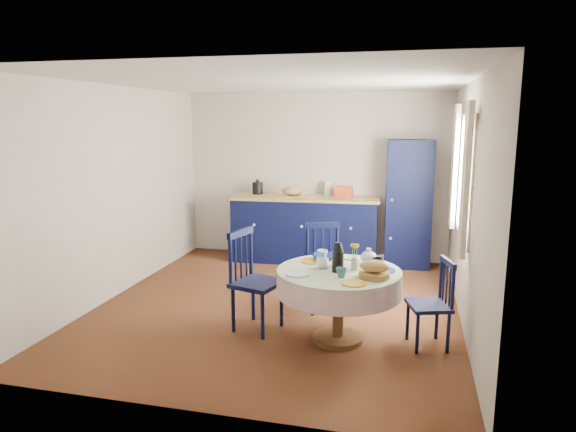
# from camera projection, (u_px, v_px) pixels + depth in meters

# --- Properties ---
(floor) EXTENTS (4.50, 4.50, 0.00)m
(floor) POSITION_uv_depth(u_px,v_px,m) (278.00, 305.00, 5.90)
(floor) COLOR black
(floor) RESTS_ON ground
(ceiling) EXTENTS (4.50, 4.50, 0.00)m
(ceiling) POSITION_uv_depth(u_px,v_px,m) (277.00, 81.00, 5.43)
(ceiling) COLOR white
(ceiling) RESTS_ON wall_back
(wall_back) EXTENTS (4.00, 0.02, 2.50)m
(wall_back) POSITION_uv_depth(u_px,v_px,m) (315.00, 176.00, 7.81)
(wall_back) COLOR beige
(wall_back) RESTS_ON floor
(wall_left) EXTENTS (0.02, 4.50, 2.50)m
(wall_left) POSITION_uv_depth(u_px,v_px,m) (116.00, 192.00, 6.13)
(wall_left) COLOR beige
(wall_left) RESTS_ON floor
(wall_right) EXTENTS (0.02, 4.50, 2.50)m
(wall_right) POSITION_uv_depth(u_px,v_px,m) (468.00, 205.00, 5.20)
(wall_right) COLOR beige
(wall_right) RESTS_ON floor
(window) EXTENTS (0.10, 1.74, 1.45)m
(window) POSITION_uv_depth(u_px,v_px,m) (463.00, 175.00, 5.45)
(window) COLOR white
(window) RESTS_ON wall_right
(kitchen_counter) EXTENTS (2.23, 0.82, 1.22)m
(kitchen_counter) POSITION_uv_depth(u_px,v_px,m) (305.00, 228.00, 7.70)
(kitchen_counter) COLOR black
(kitchen_counter) RESTS_ON floor
(pantry_cabinet) EXTENTS (0.66, 0.49, 1.82)m
(pantry_cabinet) POSITION_uv_depth(u_px,v_px,m) (408.00, 204.00, 7.31)
(pantry_cabinet) COLOR black
(pantry_cabinet) RESTS_ON floor
(dining_table) EXTENTS (1.18, 1.18, 0.99)m
(dining_table) POSITION_uv_depth(u_px,v_px,m) (340.00, 282.00, 4.85)
(dining_table) COLOR #502F16
(dining_table) RESTS_ON floor
(chair_left) EXTENTS (0.54, 0.55, 1.02)m
(chair_left) POSITION_uv_depth(u_px,v_px,m) (254.00, 280.00, 5.16)
(chair_left) COLOR black
(chair_left) RESTS_ON floor
(chair_far) EXTENTS (0.55, 0.54, 0.96)m
(chair_far) POSITION_uv_depth(u_px,v_px,m) (325.00, 266.00, 5.73)
(chair_far) COLOR black
(chair_far) RESTS_ON floor
(chair_right) EXTENTS (0.45, 0.46, 0.84)m
(chair_right) POSITION_uv_depth(u_px,v_px,m) (433.00, 303.00, 4.77)
(chair_right) COLOR black
(chair_right) RESTS_ON floor
(mug_a) EXTENTS (0.12, 0.12, 0.10)m
(mug_a) POSITION_uv_depth(u_px,v_px,m) (322.00, 263.00, 4.88)
(mug_a) COLOR silver
(mug_a) RESTS_ON dining_table
(mug_b) EXTENTS (0.10, 0.10, 0.09)m
(mug_b) POSITION_uv_depth(u_px,v_px,m) (341.00, 273.00, 4.59)
(mug_b) COLOR #356976
(mug_b) RESTS_ON dining_table
(mug_c) EXTENTS (0.11, 0.11, 0.09)m
(mug_c) POSITION_uv_depth(u_px,v_px,m) (378.00, 262.00, 4.93)
(mug_c) COLOR black
(mug_c) RESTS_ON dining_table
(mug_d) EXTENTS (0.11, 0.11, 0.10)m
(mug_d) POSITION_uv_depth(u_px,v_px,m) (322.00, 255.00, 5.17)
(mug_d) COLOR silver
(mug_d) RESTS_ON dining_table
(cobalt_bowl) EXTENTS (0.25, 0.25, 0.06)m
(cobalt_bowl) POSITION_uv_depth(u_px,v_px,m) (325.00, 257.00, 5.16)
(cobalt_bowl) COLOR navy
(cobalt_bowl) RESTS_ON dining_table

